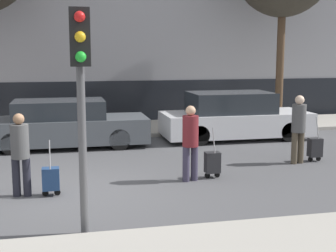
# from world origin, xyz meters

# --- Properties ---
(ground_plane) EXTENTS (80.00, 80.00, 0.00)m
(ground_plane) POSITION_xyz_m (0.00, 0.00, 0.00)
(ground_plane) COLOR #4C4C4F
(sidewalk_far) EXTENTS (28.00, 3.00, 0.12)m
(sidewalk_far) POSITION_xyz_m (0.00, 7.00, 0.06)
(sidewalk_far) COLOR #A39E93
(sidewalk_far) RESTS_ON ground_plane
(parked_car_1) EXTENTS (4.63, 1.74, 1.36)m
(parked_car_1) POSITION_xyz_m (-0.16, 4.53, 0.64)
(parked_car_1) COLOR #4C5156
(parked_car_1) RESTS_ON ground_plane
(parked_car_2) EXTENTS (4.63, 1.85, 1.48)m
(parked_car_2) POSITION_xyz_m (5.06, 4.69, 0.68)
(parked_car_2) COLOR silver
(parked_car_2) RESTS_ON ground_plane
(pedestrian_left) EXTENTS (0.35, 0.34, 1.59)m
(pedestrian_left) POSITION_xyz_m (-0.99, -0.08, 0.90)
(pedestrian_left) COLOR #23232D
(pedestrian_left) RESTS_ON ground_plane
(trolley_left) EXTENTS (0.34, 0.29, 1.09)m
(trolley_left) POSITION_xyz_m (-0.45, -0.18, 0.33)
(trolley_left) COLOR navy
(trolley_left) RESTS_ON ground_plane
(pedestrian_center) EXTENTS (0.34, 0.34, 1.62)m
(pedestrian_center) POSITION_xyz_m (2.42, 0.25, 0.91)
(pedestrian_center) COLOR #383347
(pedestrian_center) RESTS_ON ground_plane
(trolley_center) EXTENTS (0.34, 0.29, 1.11)m
(trolley_center) POSITION_xyz_m (2.95, 0.38, 0.34)
(trolley_center) COLOR #262628
(trolley_center) RESTS_ON ground_plane
(pedestrian_right) EXTENTS (0.35, 0.34, 1.68)m
(pedestrian_right) POSITION_xyz_m (5.41, 1.20, 0.95)
(pedestrian_right) COLOR #4C4233
(pedestrian_right) RESTS_ON ground_plane
(trolley_right) EXTENTS (0.34, 0.29, 1.13)m
(trolley_right) POSITION_xyz_m (5.95, 1.32, 0.35)
(trolley_right) COLOR #262628
(trolley_right) RESTS_ON ground_plane
(traffic_light) EXTENTS (0.28, 0.47, 3.32)m
(traffic_light) POSITION_xyz_m (0.09, -2.37, 2.38)
(traffic_light) COLOR #515154
(traffic_light) RESTS_ON ground_plane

